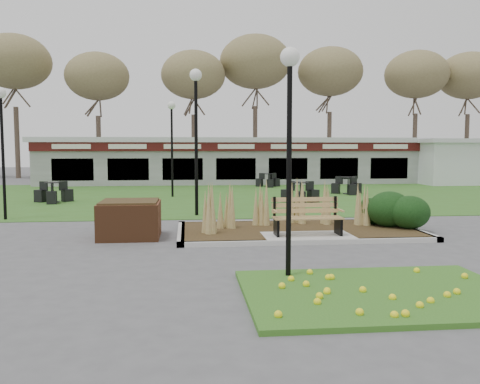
{
  "coord_description": "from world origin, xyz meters",
  "views": [
    {
      "loc": [
        -2.95,
        -11.99,
        2.28
      ],
      "look_at": [
        -1.48,
        2.0,
        1.05
      ],
      "focal_mm": 38.0,
      "sensor_mm": 36.0,
      "label": 1
    }
  ],
  "objects": [
    {
      "name": "ground",
      "position": [
        0.0,
        0.0,
        0.0
      ],
      "size": [
        100.0,
        100.0,
        0.0
      ],
      "primitive_type": "plane",
      "color": "#515154",
      "rests_on": "ground"
    },
    {
      "name": "lawn",
      "position": [
        0.0,
        12.0,
        0.01
      ],
      "size": [
        34.0,
        16.0,
        0.02
      ],
      "primitive_type": "cube",
      "color": "#36621E",
      "rests_on": "ground"
    },
    {
      "name": "flower_bed",
      "position": [
        0.0,
        -4.6,
        0.07
      ],
      "size": [
        4.2,
        3.0,
        0.16
      ],
      "color": "#30641C",
      "rests_on": "ground"
    },
    {
      "name": "planting_bed",
      "position": [
        1.27,
        1.35,
        0.37
      ],
      "size": [
        6.75,
        3.4,
        1.27
      ],
      "color": "#301D13",
      "rests_on": "ground"
    },
    {
      "name": "park_bench",
      "position": [
        0.0,
        0.25,
        0.59
      ],
      "size": [
        1.7,
        0.66,
        0.93
      ],
      "color": "#9C7746",
      "rests_on": "ground"
    },
    {
      "name": "brick_planter",
      "position": [
        -4.4,
        1.0,
        0.48
      ],
      "size": [
        1.5,
        1.5,
        0.95
      ],
      "color": "brown",
      "rests_on": "ground"
    },
    {
      "name": "food_pavilion",
      "position": [
        0.0,
        19.96,
        1.48
      ],
      "size": [
        24.6,
        3.4,
        2.9
      ],
      "color": "gray",
      "rests_on": "ground"
    },
    {
      "name": "service_hut",
      "position": [
        13.5,
        18.0,
        1.45
      ],
      "size": [
        4.4,
        3.4,
        2.83
      ],
      "color": "silver",
      "rests_on": "ground"
    },
    {
      "name": "tree_backdrop",
      "position": [
        0.0,
        28.0,
        8.36
      ],
      "size": [
        47.24,
        5.24,
        10.36
      ],
      "color": "#47382B",
      "rests_on": "ground"
    },
    {
      "name": "lamp_post_near_left",
      "position": [
        -8.67,
        4.6,
        3.02
      ],
      "size": [
        0.34,
        0.34,
        4.14
      ],
      "color": "black",
      "rests_on": "ground"
    },
    {
      "name": "lamp_post_near_right",
      "position": [
        -1.22,
        -3.5,
        2.88
      ],
      "size": [
        0.33,
        0.33,
        3.95
      ],
      "color": "black",
      "rests_on": "ground"
    },
    {
      "name": "lamp_post_mid_left",
      "position": [
        -2.63,
        4.98,
        3.54
      ],
      "size": [
        0.4,
        0.4,
        4.86
      ],
      "color": "black",
      "rests_on": "ground"
    },
    {
      "name": "lamp_post_far_left",
      "position": [
        -3.62,
        11.56,
        3.2
      ],
      "size": [
        0.36,
        0.36,
        4.39
      ],
      "color": "black",
      "rests_on": "ground"
    },
    {
      "name": "bistro_set_a",
      "position": [
        -8.46,
        9.59,
        0.3
      ],
      "size": [
        1.56,
        1.47,
        0.84
      ],
      "color": "black",
      "rests_on": "ground"
    },
    {
      "name": "bistro_set_b",
      "position": [
        4.89,
        12.08,
        0.3
      ],
      "size": [
        1.57,
        1.36,
        0.83
      ],
      "color": "black",
      "rests_on": "ground"
    },
    {
      "name": "bistro_set_c",
      "position": [
        1.68,
        8.39,
        0.3
      ],
      "size": [
        1.58,
        1.52,
        0.85
      ],
      "color": "black",
      "rests_on": "ground"
    },
    {
      "name": "bistro_set_d",
      "position": [
        1.74,
        17.0,
        0.28
      ],
      "size": [
        1.44,
        1.25,
        0.77
      ],
      "color": "black",
      "rests_on": "ground"
    },
    {
      "name": "car_black",
      "position": [
        -11.22,
        26.92,
        0.78
      ],
      "size": [
        5.04,
        3.25,
        1.57
      ],
      "primitive_type": "imported",
      "rotation": [
        0.0,
        0.0,
        1.21
      ],
      "color": "black",
      "rests_on": "ground"
    }
  ]
}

